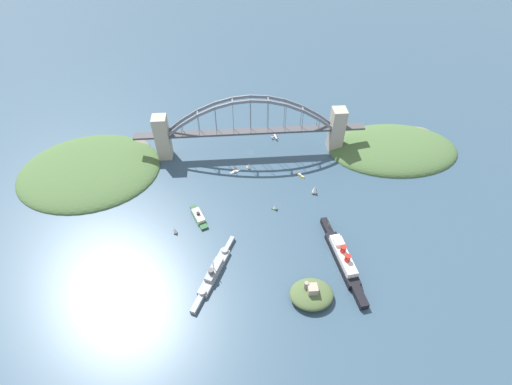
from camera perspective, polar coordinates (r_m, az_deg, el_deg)
name	(u,v)px	position (r m, az deg, el deg)	size (l,w,h in m)	color
ground_plane	(251,152)	(452.90, -0.78, 6.18)	(1400.00, 1400.00, 0.00)	#334C60
harbor_arch_bridge	(251,132)	(435.38, -0.81, 9.25)	(265.34, 17.01, 73.66)	#ADA38E
headland_west_shore	(394,149)	(487.29, 20.23, 6.23)	(155.94, 104.57, 25.93)	#476638
headland_east_shore	(92,170)	(466.48, -23.65, 3.19)	(157.80, 137.80, 24.94)	#476638
ocean_liner	(343,258)	(345.37, 13.05, -9.71)	(20.32, 97.13, 18.48)	black
naval_cruiser	(214,272)	(333.20, -6.44, -11.93)	(38.63, 76.39, 17.75)	gray
harbor_ferry_steamer	(199,217)	(376.74, -8.73, -3.64)	(19.49, 34.52, 7.84)	#23512D
fort_island_mid_harbor	(311,294)	(320.43, 8.45, -15.04)	(36.26, 30.60, 17.12)	#4C6038
seaplane_taxiing_near_bridge	(275,137)	(474.79, 2.86, 8.46)	(8.72, 11.47, 4.90)	#B7B7B2
small_boat_0	(315,189)	(400.62, 8.92, 0.46)	(7.11, 8.97, 11.06)	black
small_boat_1	(275,207)	(380.50, 2.96, -2.15)	(7.10, 4.61, 7.91)	#2D6B3D
small_boat_2	(235,172)	(424.40, -3.22, 3.20)	(11.90, 6.94, 2.33)	silver
small_boat_3	(300,175)	(422.15, 6.72, 2.66)	(9.06, 9.19, 2.35)	gold
small_boat_4	(175,230)	(367.08, -12.26, -5.67)	(5.51, 6.71, 7.99)	brown
small_boat_5	(249,166)	(427.46, -1.13, 4.06)	(6.03, 7.07, 7.24)	silver
channel_marker_buoy	(235,168)	(429.36, -3.20, 3.82)	(2.20, 2.20, 2.75)	red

